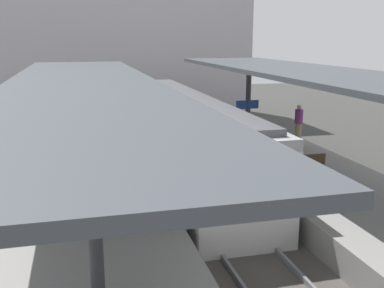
{
  "coord_description": "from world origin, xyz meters",
  "views": [
    {
      "loc": [
        -3.96,
        -12.03,
        5.52
      ],
      "look_at": [
        0.12,
        3.97,
        1.63
      ],
      "focal_mm": 42.19,
      "sensor_mm": 36.0,
      "label": 1
    }
  ],
  "objects_px": {
    "platform_sign": "(247,116)",
    "platform_bench": "(307,167)",
    "commuter_train": "(181,135)",
    "passenger_near_bench": "(299,123)"
  },
  "relations": [
    {
      "from": "platform_sign",
      "to": "platform_bench",
      "type": "bearing_deg",
      "value": -77.38
    },
    {
      "from": "platform_bench",
      "to": "platform_sign",
      "type": "distance_m",
      "value": 3.69
    },
    {
      "from": "commuter_train",
      "to": "platform_bench",
      "type": "distance_m",
      "value": 5.59
    },
    {
      "from": "platform_sign",
      "to": "passenger_near_bench",
      "type": "bearing_deg",
      "value": 30.35
    },
    {
      "from": "platform_bench",
      "to": "passenger_near_bench",
      "type": "relative_size",
      "value": 0.84
    },
    {
      "from": "platform_bench",
      "to": "platform_sign",
      "type": "xyz_separation_m",
      "value": [
        -0.77,
        3.42,
        1.16
      ]
    },
    {
      "from": "passenger_near_bench",
      "to": "platform_sign",
      "type": "bearing_deg",
      "value": -149.65
    },
    {
      "from": "commuter_train",
      "to": "platform_bench",
      "type": "height_order",
      "value": "commuter_train"
    },
    {
      "from": "commuter_train",
      "to": "passenger_near_bench",
      "type": "bearing_deg",
      "value": 6.34
    },
    {
      "from": "commuter_train",
      "to": "platform_bench",
      "type": "relative_size",
      "value": 10.83
    }
  ]
}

